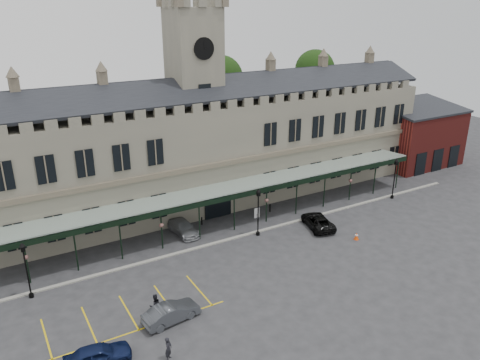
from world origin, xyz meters
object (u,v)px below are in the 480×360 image
lamp_post_left (26,265)px  car_left_b (171,313)px  car_taxi (183,227)px  car_van (318,221)px  clock_tower (195,92)px  person_a (168,349)px  car_left_a (98,355)px  person_b (155,305)px  sign_board (257,213)px  station_building (197,150)px  lamp_post_mid (258,208)px  lamp_post_right (395,175)px  traffic_cone (356,236)px

lamp_post_left → car_left_b: 12.39m
car_taxi → car_van: size_ratio=0.95×
clock_tower → person_a: (-13.20, -23.31, -12.25)m
car_left_a → person_b: person_b is taller
lamp_post_left → car_van: size_ratio=1.00×
car_taxi → car_van: (12.98, -5.86, 0.00)m
clock_tower → lamp_post_left: 25.19m
sign_board → car_left_b: size_ratio=0.26×
station_building → person_a: bearing=-119.6°
car_left_b → person_b: person_b is taller
lamp_post_mid → lamp_post_left: bearing=-179.9°
lamp_post_right → sign_board: 17.83m
station_building → traffic_cone: (9.61, -16.78, -6.10)m
car_left_a → car_left_b: car_left_a is taller
car_left_b → car_taxi: size_ratio=0.93×
traffic_cone → person_b: (-21.91, -1.52, 0.56)m
lamp_post_mid → car_left_a: size_ratio=1.18×
clock_tower → person_b: (-12.30, -18.38, -12.19)m
lamp_post_left → person_b: size_ratio=2.72×
person_a → lamp_post_left: bearing=71.4°
traffic_cone → person_a: bearing=-164.2°
lamp_post_mid → person_b: (-13.80, -7.32, -2.14)m
lamp_post_left → lamp_post_right: lamp_post_right is taller
lamp_post_mid → lamp_post_right: 19.42m
clock_tower → car_left_b: size_ratio=5.63×
person_a → sign_board: bearing=-5.1°
lamp_post_right → car_left_a: (-38.32, -10.39, -2.28)m
car_taxi → lamp_post_right: bearing=-13.1°
car_taxi → car_van: 14.24m
lamp_post_right → person_a: bearing=-160.2°
traffic_cone → person_a: (-22.81, -6.44, 0.50)m
person_a → car_van: bearing=-21.8°
station_building → person_b: size_ratio=32.69×
lamp_post_left → lamp_post_right: (41.13, 0.05, 0.07)m
clock_tower → car_taxi: 15.04m
station_building → lamp_post_mid: size_ratio=11.65×
clock_tower → sign_board: size_ratio=21.27×
clock_tower → sign_board: (3.63, -7.46, -12.54)m
clock_tower → person_b: clock_tower is taller
car_taxi → person_b: (-7.30, -11.54, 0.23)m
sign_board → person_b: 19.32m
clock_tower → traffic_cone: size_ratio=33.49×
sign_board → car_taxi: 8.65m
lamp_post_mid → sign_board: (2.13, 3.61, -2.48)m
station_building → car_taxi: 10.20m
station_building → lamp_post_right: (20.92, -10.95, -3.44)m
clock_tower → sign_board: 15.04m
lamp_post_right → car_taxi: bearing=170.8°
lamp_post_left → person_a: (7.01, -12.22, -2.09)m
traffic_cone → car_taxi: size_ratio=0.16×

